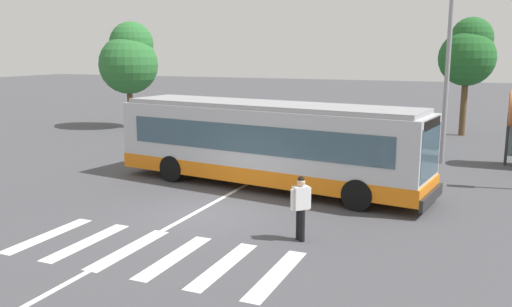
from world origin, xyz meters
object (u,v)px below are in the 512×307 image
(twin_arm_street_lamp, at_px, (449,47))
(background_tree_left, at_px, (129,59))
(parked_car_black, at_px, (352,131))
(parked_car_teal, at_px, (401,134))
(parked_car_champagne, at_px, (216,122))
(pedestrian_crossing_street, at_px, (301,205))
(background_tree_right, at_px, (468,53))
(parked_car_blue, at_px, (257,126))
(parked_car_white, at_px, (302,129))
(city_transit_bus, at_px, (267,144))

(twin_arm_street_lamp, relative_size, background_tree_left, 1.21)
(parked_car_black, height_order, parked_car_teal, same)
(parked_car_black, bearing_deg, parked_car_teal, -1.90)
(parked_car_champagne, height_order, twin_arm_street_lamp, twin_arm_street_lamp)
(parked_car_champagne, xyz_separation_m, parked_car_teal, (10.71, -0.55, 0.00))
(pedestrian_crossing_street, relative_size, background_tree_right, 0.25)
(parked_car_black, bearing_deg, pedestrian_crossing_street, -81.89)
(parked_car_teal, xyz_separation_m, background_tree_right, (2.67, 6.32, 4.04))
(parked_car_teal, xyz_separation_m, twin_arm_street_lamp, (2.17, -2.71, 4.30))
(parked_car_teal, bearing_deg, parked_car_blue, 178.88)
(parked_car_blue, relative_size, parked_car_black, 1.00)
(pedestrian_crossing_street, distance_m, parked_car_teal, 14.60)
(twin_arm_street_lamp, distance_m, background_tree_left, 19.92)
(pedestrian_crossing_street, xyz_separation_m, parked_car_white, (-4.74, 14.37, -0.20))
(pedestrian_crossing_street, bearing_deg, parked_car_champagne, 124.15)
(parked_car_champagne, height_order, background_tree_right, background_tree_right)
(background_tree_right, bearing_deg, city_transit_bus, -110.69)
(parked_car_champagne, bearing_deg, city_transit_bus, -54.26)
(parked_car_teal, distance_m, background_tree_right, 7.96)
(pedestrian_crossing_street, height_order, background_tree_left, background_tree_left)
(parked_car_champagne, bearing_deg, parked_car_white, -7.92)
(parked_car_black, bearing_deg, parked_car_champagne, 176.76)
(parked_car_champagne, xyz_separation_m, background_tree_left, (-6.61, 0.84, 3.66))
(parked_car_white, relative_size, parked_car_teal, 1.01)
(parked_car_teal, bearing_deg, city_transit_bus, -109.18)
(city_transit_bus, bearing_deg, background_tree_left, 141.63)
(pedestrian_crossing_street, distance_m, parked_car_black, 14.83)
(parked_car_teal, distance_m, background_tree_left, 17.75)
(parked_car_blue, height_order, background_tree_right, background_tree_right)
(parked_car_black, distance_m, twin_arm_street_lamp, 6.95)
(parked_car_white, bearing_deg, background_tree_left, 172.44)
(pedestrian_crossing_street, height_order, twin_arm_street_lamp, twin_arm_street_lamp)
(pedestrian_crossing_street, xyz_separation_m, parked_car_blue, (-7.49, 14.75, -0.20))
(pedestrian_crossing_street, xyz_separation_m, background_tree_left, (-16.87, 15.98, 3.45))
(parked_car_white, height_order, twin_arm_street_lamp, twin_arm_street_lamp)
(twin_arm_street_lamp, bearing_deg, parked_car_blue, 164.18)
(parked_car_champagne, height_order, parked_car_teal, same)
(parked_car_champagne, relative_size, parked_car_teal, 1.01)
(city_transit_bus, bearing_deg, twin_arm_street_lamp, 51.51)
(parked_car_blue, relative_size, parked_car_white, 0.98)
(background_tree_right, bearing_deg, parked_car_champagne, -156.66)
(parked_car_blue, xyz_separation_m, background_tree_right, (10.60, 6.16, 4.04))
(parked_car_champagne, xyz_separation_m, parked_car_black, (8.18, -0.46, 0.00))
(pedestrian_crossing_street, height_order, background_tree_right, background_tree_right)
(parked_car_black, bearing_deg, background_tree_right, 50.15)
(parked_car_white, height_order, parked_car_teal, same)
(background_tree_right, bearing_deg, pedestrian_crossing_street, -98.46)
(parked_car_champagne, distance_m, twin_arm_street_lamp, 13.96)
(parked_car_white, distance_m, parked_car_teal, 5.18)
(parked_car_blue, relative_size, background_tree_right, 0.66)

